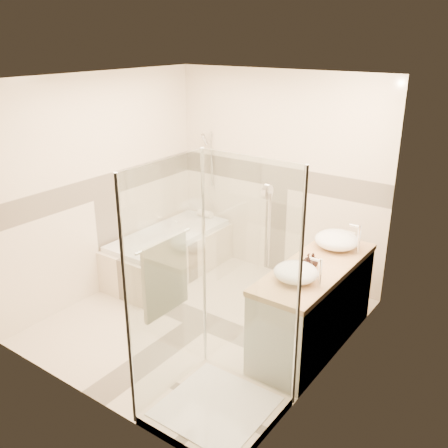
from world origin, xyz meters
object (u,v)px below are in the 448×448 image
Objects in this scene: shower_enclosure at (210,352)px; vessel_sink_far at (296,272)px; amenity_bottle_a at (308,262)px; amenity_bottle_b at (313,260)px; vessel_sink_near at (337,240)px; vanity at (314,305)px; bathtub at (170,251)px.

vessel_sink_far is at bearing 72.96° from shower_enclosure.
amenity_bottle_a reaches higher than amenity_bottle_b.
amenity_bottle_a is (0.00, -0.63, -0.01)m from vessel_sink_near.
shower_enclosure is 1.32m from amenity_bottle_b.
vanity is 0.53m from amenity_bottle_a.
shower_enclosure reaches higher than vanity.
amenity_bottle_a reaches higher than bathtub.
shower_enclosure reaches higher than amenity_bottle_b.
vessel_sink_far is at bearing -90.00° from amenity_bottle_b.
amenity_bottle_a is (0.27, 1.12, 0.43)m from shower_enclosure.
shower_enclosure is 5.21× the size of vessel_sink_far.
vessel_sink_near is 2.66× the size of amenity_bottle_a.
vessel_sink_far is 0.33m from amenity_bottle_b.
vanity is (2.15, -0.35, 0.12)m from bathtub.
amenity_bottle_b is (0.27, 1.22, 0.41)m from shower_enclosure.
vessel_sink_near is at bearing 90.00° from vessel_sink_far.
bathtub is 4.34× the size of vessel_sink_far.
amenity_bottle_b is (0.00, -0.53, -0.02)m from vessel_sink_near.
vanity is 12.02× the size of amenity_bottle_b.
amenity_bottle_b is at bearing -90.00° from vessel_sink_near.
bathtub is 2.34m from vessel_sink_far.
amenity_bottle_b reaches higher than vanity.
vessel_sink_near reaches higher than bathtub.
vessel_sink_near is (-0.02, 0.48, 0.51)m from vanity.
vessel_sink_near is at bearing 81.16° from shower_enclosure.
vanity is 0.70m from vessel_sink_near.
vessel_sink_far is at bearing -18.94° from bathtub.
amenity_bottle_b is (0.00, 0.33, -0.01)m from vessel_sink_far.
vanity is 0.63m from vessel_sink_far.
bathtub is 2.18m from vanity.
amenity_bottle_a is at bearing -97.76° from vanity.
vanity is at bearing 68.15° from amenity_bottle_b.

